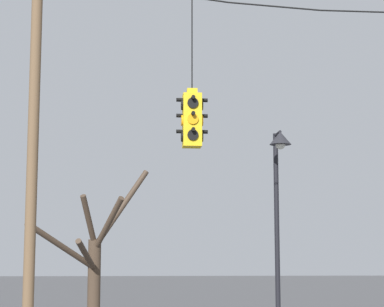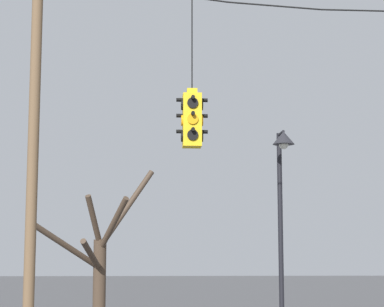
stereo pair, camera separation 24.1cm
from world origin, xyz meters
name	(u,v)px [view 1 (the left image)]	position (x,y,z in m)	size (l,w,h in m)	color
utility_pole_left	(32,165)	(-6.24, 0.18, 4.01)	(0.20, 0.20, 8.05)	brown
span_wire	(366,1)	(0.00, 0.18, 7.27)	(12.49, 0.03, 0.64)	black
traffic_light_near_right_pole	(192,119)	(-3.37, 0.18, 4.90)	(0.58, 0.58, 2.85)	yellow
street_lamp	(279,185)	(-0.89, 4.37, 4.13)	(0.52, 0.90, 5.44)	black
bare_tree	(94,264)	(-5.45, 8.60, 2.21)	(3.47, 2.32, 5.06)	#423326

